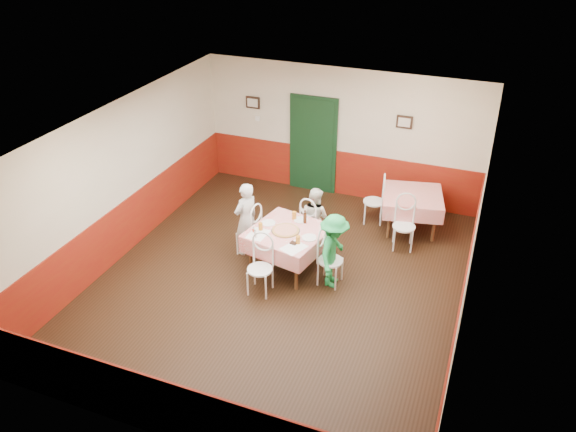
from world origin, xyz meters
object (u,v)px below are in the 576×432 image
(main_table, at_px, (288,249))
(diner_right, at_px, (334,251))
(glass_a, at_px, (261,227))
(diner_left, at_px, (246,219))
(chair_far, at_px, (313,225))
(glass_b, at_px, (298,240))
(chair_left, at_px, (249,232))
(chair_second_a, at_px, (374,202))
(chair_second_b, at_px, (404,227))
(glass_c, at_px, (294,216))
(diner_far, at_px, (314,217))
(second_table, at_px, (411,212))
(chair_near, at_px, (260,269))
(wallet, at_px, (293,243))
(pizza, at_px, (286,230))
(chair_right, at_px, (330,261))
(beer_bottle, at_px, (305,217))

(main_table, xyz_separation_m, diner_right, (0.88, -0.18, 0.29))
(glass_a, distance_m, diner_left, 0.56)
(chair_far, bearing_deg, glass_b, 110.91)
(chair_left, xyz_separation_m, diner_right, (1.71, -0.36, 0.21))
(chair_second_a, distance_m, diner_right, 2.32)
(main_table, xyz_separation_m, glass_a, (-0.45, -0.15, 0.45))
(chair_second_b, relative_size, glass_c, 6.09)
(glass_c, distance_m, diner_far, 0.58)
(second_table, relative_size, glass_c, 7.58)
(second_table, xyz_separation_m, glass_b, (-1.47, -2.44, 0.45))
(chair_near, distance_m, glass_a, 0.83)
(chair_second_b, height_order, glass_a, chair_second_b)
(diner_left, bearing_deg, chair_far, 146.70)
(main_table, relative_size, wallet, 11.09)
(pizza, distance_m, wallet, 0.42)
(pizza, height_order, glass_c, glass_c)
(main_table, bearing_deg, glass_a, -161.70)
(chair_left, relative_size, chair_second_a, 1.00)
(chair_left, bearing_deg, wallet, 73.17)
(glass_b, bearing_deg, main_table, 133.46)
(chair_right, relative_size, wallet, 8.18)
(diner_left, bearing_deg, diner_far, 148.34)
(chair_far, height_order, diner_right, diner_right)
(chair_left, distance_m, chair_right, 1.70)
(diner_left, xyz_separation_m, diner_right, (1.76, -0.37, -0.04))
(chair_near, xyz_separation_m, chair_second_b, (1.94, 2.20, 0.00))
(glass_b, distance_m, diner_far, 1.23)
(main_table, height_order, chair_right, chair_right)
(main_table, height_order, chair_second_b, chair_second_b)
(chair_right, xyz_separation_m, glass_c, (-0.87, 0.58, 0.38))
(glass_a, bearing_deg, second_table, 45.66)
(main_table, bearing_deg, second_table, 50.17)
(second_table, distance_m, diner_left, 3.30)
(glass_c, distance_m, beer_bottle, 0.23)
(chair_second_a, relative_size, pizza, 1.93)
(beer_bottle, relative_size, diner_left, 0.16)
(chair_far, relative_size, diner_right, 0.68)
(chair_left, height_order, wallet, chair_left)
(pizza, bearing_deg, glass_c, 90.45)
(glass_c, bearing_deg, beer_bottle, -13.53)
(diner_far, bearing_deg, beer_bottle, 107.26)
(glass_b, xyz_separation_m, diner_left, (-1.18, 0.50, -0.12))
(main_table, relative_size, diner_far, 1.03)
(chair_near, xyz_separation_m, diner_far, (0.36, 1.71, 0.14))
(second_table, height_order, glass_a, glass_a)
(chair_far, distance_m, beer_bottle, 0.64)
(chair_left, xyz_separation_m, glass_c, (0.79, 0.23, 0.38))
(chair_second_b, xyz_separation_m, glass_b, (-1.47, -1.69, 0.38))
(chair_right, height_order, chair_second_a, same)
(glass_b, bearing_deg, glass_c, 115.11)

